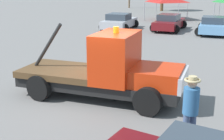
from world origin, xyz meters
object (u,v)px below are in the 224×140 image
person_near_truck (191,105)px  parked_car_maroon (169,22)px  parked_car_skyblue (213,26)px  parked_car_silver (119,22)px  tow_truck (109,72)px

person_near_truck → parked_car_maroon: 18.80m
parked_car_skyblue → parked_car_maroon: bearing=78.3°
parked_car_maroon → parked_car_silver: bearing=106.0°
parked_car_silver → parked_car_maroon: bearing=-77.4°
tow_truck → parked_car_skyblue: 15.66m
tow_truck → person_near_truck: size_ratio=3.33×
tow_truck → parked_car_skyblue: size_ratio=1.34×
tow_truck → parked_car_silver: size_ratio=1.30×
tow_truck → parked_car_maroon: tow_truck is taller
person_near_truck → parked_car_silver: size_ratio=0.39×
parked_car_silver → parked_car_maroon: (3.83, 1.41, -0.00)m
parked_car_silver → person_near_truck: bearing=-156.4°
parked_car_silver → parked_car_maroon: size_ratio=0.99×
parked_car_silver → parked_car_skyblue: same height
person_near_truck → parked_car_maroon: person_near_truck is taller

